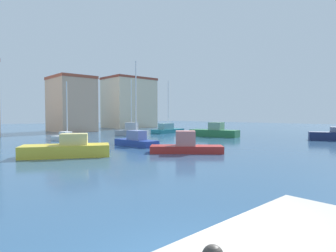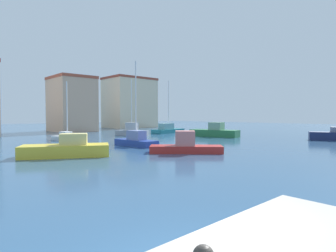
{
  "view_description": "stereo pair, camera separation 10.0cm",
  "coord_description": "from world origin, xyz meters",
  "px_view_note": "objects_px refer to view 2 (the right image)",
  "views": [
    {
      "loc": [
        -3.89,
        -3.43,
        2.99
      ],
      "look_at": [
        18.02,
        20.52,
        1.7
      ],
      "focal_mm": 29.99,
      "sensor_mm": 36.0,
      "label": 1
    },
    {
      "loc": [
        -3.81,
        -3.49,
        2.99
      ],
      "look_at": [
        18.02,
        20.52,
        1.7
      ],
      "focal_mm": 29.99,
      "sensor_mm": 36.0,
      "label": 2
    }
  ],
  "objects_px": {
    "sailboat_white_inner_mooring": "(67,137)",
    "motorboat_red_near_pier": "(186,146)",
    "sailboat_grey_distant_east": "(132,131)",
    "motorboat_green_outer_mooring": "(215,132)",
    "motorboat_navy_center_channel": "(336,136)",
    "motorboat_yellow_distant_north": "(67,149)",
    "sailboat_teal_far_right": "(168,129)",
    "sailboat_blue_behind_lamppost": "(136,140)"
  },
  "relations": [
    {
      "from": "sailboat_white_inner_mooring",
      "to": "motorboat_red_near_pier",
      "type": "distance_m",
      "value": 16.71
    },
    {
      "from": "sailboat_white_inner_mooring",
      "to": "sailboat_grey_distant_east",
      "type": "xyz_separation_m",
      "value": [
        10.22,
        1.63,
        0.26
      ]
    },
    {
      "from": "sailboat_grey_distant_east",
      "to": "motorboat_green_outer_mooring",
      "type": "bearing_deg",
      "value": -51.63
    },
    {
      "from": "sailboat_white_inner_mooring",
      "to": "motorboat_navy_center_channel",
      "type": "height_order",
      "value": "sailboat_white_inner_mooring"
    },
    {
      "from": "motorboat_navy_center_channel",
      "to": "motorboat_yellow_distant_north",
      "type": "relative_size",
      "value": 0.89
    },
    {
      "from": "sailboat_white_inner_mooring",
      "to": "sailboat_teal_far_right",
      "type": "distance_m",
      "value": 18.22
    },
    {
      "from": "motorboat_navy_center_channel",
      "to": "sailboat_grey_distant_east",
      "type": "bearing_deg",
      "value": 119.77
    },
    {
      "from": "motorboat_green_outer_mooring",
      "to": "motorboat_yellow_distant_north",
      "type": "bearing_deg",
      "value": -168.72
    },
    {
      "from": "sailboat_teal_far_right",
      "to": "sailboat_grey_distant_east",
      "type": "relative_size",
      "value": 1.06
    },
    {
      "from": "sailboat_teal_far_right",
      "to": "motorboat_navy_center_channel",
      "type": "bearing_deg",
      "value": -77.73
    },
    {
      "from": "sailboat_blue_behind_lamppost",
      "to": "motorboat_yellow_distant_north",
      "type": "relative_size",
      "value": 1.3
    },
    {
      "from": "sailboat_white_inner_mooring",
      "to": "sailboat_grey_distant_east",
      "type": "bearing_deg",
      "value": 9.05
    },
    {
      "from": "sailboat_teal_far_right",
      "to": "motorboat_yellow_distant_north",
      "type": "bearing_deg",
      "value": -147.63
    },
    {
      "from": "motorboat_green_outer_mooring",
      "to": "sailboat_blue_behind_lamppost",
      "type": "relative_size",
      "value": 0.86
    },
    {
      "from": "sailboat_white_inner_mooring",
      "to": "motorboat_red_near_pier",
      "type": "height_order",
      "value": "sailboat_white_inner_mooring"
    },
    {
      "from": "motorboat_yellow_distant_north",
      "to": "motorboat_green_outer_mooring",
      "type": "bearing_deg",
      "value": 11.28
    },
    {
      "from": "sailboat_blue_behind_lamppost",
      "to": "motorboat_navy_center_channel",
      "type": "distance_m",
      "value": 23.26
    },
    {
      "from": "motorboat_red_near_pier",
      "to": "sailboat_teal_far_right",
      "type": "bearing_deg",
      "value": 51.1
    },
    {
      "from": "motorboat_green_outer_mooring",
      "to": "motorboat_navy_center_channel",
      "type": "bearing_deg",
      "value": -67.29
    },
    {
      "from": "sailboat_blue_behind_lamppost",
      "to": "motorboat_red_near_pier",
      "type": "distance_m",
      "value": 6.66
    },
    {
      "from": "sailboat_white_inner_mooring",
      "to": "sailboat_blue_behind_lamppost",
      "type": "bearing_deg",
      "value": -74.44
    },
    {
      "from": "motorboat_green_outer_mooring",
      "to": "sailboat_grey_distant_east",
      "type": "distance_m",
      "value": 11.84
    },
    {
      "from": "motorboat_green_outer_mooring",
      "to": "sailboat_grey_distant_east",
      "type": "relative_size",
      "value": 0.86
    },
    {
      "from": "motorboat_red_near_pier",
      "to": "sailboat_teal_far_right",
      "type": "height_order",
      "value": "sailboat_teal_far_right"
    },
    {
      "from": "motorboat_green_outer_mooring",
      "to": "motorboat_red_near_pier",
      "type": "relative_size",
      "value": 1.34
    },
    {
      "from": "motorboat_red_near_pier",
      "to": "sailboat_teal_far_right",
      "type": "relative_size",
      "value": 0.61
    },
    {
      "from": "motorboat_navy_center_channel",
      "to": "motorboat_yellow_distant_north",
      "type": "xyz_separation_m",
      "value": [
        -28.2,
        8.8,
        -0.03
      ]
    },
    {
      "from": "motorboat_navy_center_channel",
      "to": "motorboat_green_outer_mooring",
      "type": "bearing_deg",
      "value": 112.71
    },
    {
      "from": "sailboat_grey_distant_east",
      "to": "motorboat_yellow_distant_north",
      "type": "xyz_separation_m",
      "value": [
        -15.27,
        -13.8,
        -0.15
      ]
    },
    {
      "from": "sailboat_teal_far_right",
      "to": "motorboat_yellow_distant_north",
      "type": "distance_m",
      "value": 27.35
    },
    {
      "from": "motorboat_navy_center_channel",
      "to": "motorboat_yellow_distant_north",
      "type": "bearing_deg",
      "value": 162.66
    },
    {
      "from": "sailboat_white_inner_mooring",
      "to": "motorboat_green_outer_mooring",
      "type": "relative_size",
      "value": 0.98
    },
    {
      "from": "sailboat_white_inner_mooring",
      "to": "sailboat_blue_behind_lamppost",
      "type": "height_order",
      "value": "sailboat_blue_behind_lamppost"
    },
    {
      "from": "motorboat_green_outer_mooring",
      "to": "sailboat_blue_behind_lamppost",
      "type": "xyz_separation_m",
      "value": [
        -14.84,
        -2.17,
        -0.09
      ]
    },
    {
      "from": "sailboat_grey_distant_east",
      "to": "motorboat_yellow_distant_north",
      "type": "distance_m",
      "value": 20.58
    },
    {
      "from": "motorboat_green_outer_mooring",
      "to": "motorboat_navy_center_channel",
      "type": "relative_size",
      "value": 1.25
    },
    {
      "from": "sailboat_teal_far_right",
      "to": "sailboat_blue_behind_lamppost",
      "type": "bearing_deg",
      "value": -141.24
    },
    {
      "from": "motorboat_green_outer_mooring",
      "to": "motorboat_yellow_distant_north",
      "type": "height_order",
      "value": "motorboat_green_outer_mooring"
    },
    {
      "from": "motorboat_green_outer_mooring",
      "to": "motorboat_red_near_pier",
      "type": "height_order",
      "value": "motorboat_green_outer_mooring"
    },
    {
      "from": "sailboat_blue_behind_lamppost",
      "to": "motorboat_navy_center_channel",
      "type": "xyz_separation_m",
      "value": [
        20.41,
        -11.15,
        0.02
      ]
    },
    {
      "from": "sailboat_white_inner_mooring",
      "to": "sailboat_grey_distant_east",
      "type": "relative_size",
      "value": 0.85
    },
    {
      "from": "sailboat_blue_behind_lamppost",
      "to": "sailboat_grey_distant_east",
      "type": "distance_m",
      "value": 13.68
    }
  ]
}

